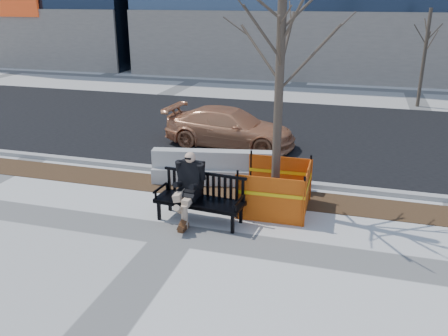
{
  "coord_description": "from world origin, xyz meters",
  "views": [
    {
      "loc": [
        3.5,
        -8.4,
        4.84
      ],
      "look_at": [
        0.67,
        1.37,
        1.12
      ],
      "focal_mm": 37.89,
      "sensor_mm": 36.0,
      "label": 1
    }
  ],
  "objects": [
    {
      "name": "sedan",
      "position": [
        -0.61,
        6.5,
        0.0
      ],
      "size": [
        4.57,
        2.17,
        1.29
      ],
      "primitive_type": "imported",
      "rotation": [
        0.0,
        0.0,
        1.49
      ],
      "color": "#C27B50",
      "rests_on": "ground"
    },
    {
      "name": "ground",
      "position": [
        0.0,
        0.0,
        0.0
      ],
      "size": [
        120.0,
        120.0,
        0.0
      ],
      "primitive_type": "plane",
      "color": "beige",
      "rests_on": "ground"
    },
    {
      "name": "mulch_strip",
      "position": [
        0.0,
        2.6,
        0.0
      ],
      "size": [
        40.0,
        1.2,
        0.02
      ],
      "primitive_type": "cube",
      "color": "#47301C",
      "rests_on": "ground"
    },
    {
      "name": "asphalt_street",
      "position": [
        0.0,
        8.8,
        0.0
      ],
      "size": [
        60.0,
        10.4,
        0.01
      ],
      "primitive_type": "cube",
      "color": "black",
      "rests_on": "ground"
    },
    {
      "name": "jersey_barrier_left",
      "position": [
        -0.19,
        3.11,
        0.0
      ],
      "size": [
        3.3,
        1.26,
        0.93
      ],
      "primitive_type": null,
      "rotation": [
        0.0,
        0.0,
        0.2
      ],
      "color": "#A9A69E",
      "rests_on": "ground"
    },
    {
      "name": "bench",
      "position": [
        0.27,
        0.77,
        0.0
      ],
      "size": [
        2.12,
        0.92,
        1.1
      ],
      "primitive_type": null,
      "rotation": [
        0.0,
        0.0,
        -0.09
      ],
      "color": "black",
      "rests_on": "ground"
    },
    {
      "name": "far_tree_right",
      "position": [
        6.11,
        14.82,
        0.0
      ],
      "size": [
        2.25,
        2.25,
        4.7
      ],
      "primitive_type": null,
      "rotation": [
        0.0,
        0.0,
        0.37
      ],
      "color": "#4D4031",
      "rests_on": "ground"
    },
    {
      "name": "curb",
      "position": [
        0.0,
        3.55,
        0.06
      ],
      "size": [
        60.0,
        0.25,
        0.12
      ],
      "primitive_type": "cube",
      "color": "#9E9B93",
      "rests_on": "ground"
    },
    {
      "name": "jersey_barrier_right",
      "position": [
        1.08,
        3.31,
        0.0
      ],
      "size": [
        2.74,
        0.92,
        0.77
      ],
      "primitive_type": null,
      "rotation": [
        0.0,
        0.0,
        -0.14
      ],
      "color": "gray",
      "rests_on": "ground"
    },
    {
      "name": "seated_man",
      "position": [
        -0.01,
        0.85,
        0.0
      ],
      "size": [
        0.77,
        1.18,
        1.58
      ],
      "primitive_type": null,
      "rotation": [
        0.0,
        0.0,
        -0.09
      ],
      "color": "black",
      "rests_on": "ground"
    },
    {
      "name": "tree_fence",
      "position": [
        1.78,
        1.88,
        0.0
      ],
      "size": [
        2.43,
        2.43,
        5.95
      ],
      "primitive_type": null,
      "rotation": [
        0.0,
        0.0,
        0.02
      ],
      "color": "orange",
      "rests_on": "ground"
    }
  ]
}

